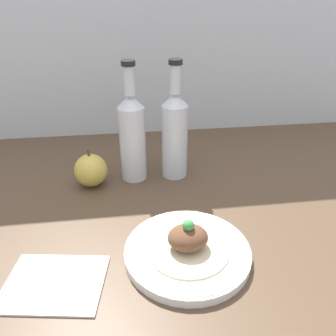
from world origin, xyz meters
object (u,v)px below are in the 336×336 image
object	(u,v)px
apple	(91,170)
plated_food	(188,240)
cider_bottle_right	(175,133)
cider_bottle_left	(132,135)
plate	(187,251)

from	to	relation	value
apple	plated_food	bearing A→B (deg)	-55.70
plated_food	cider_bottle_right	world-z (taller)	cider_bottle_right
plated_food	cider_bottle_left	distance (cm)	32.93
plated_food	cider_bottle_right	size ratio (longest dim) A/B	0.52
plate	apple	size ratio (longest dim) A/B	2.39
plated_food	apple	world-z (taller)	apple
cider_bottle_right	apple	bearing A→B (deg)	-173.73
plated_food	cider_bottle_left	xyz separation A→B (cm)	(-8.52, 30.71, 8.30)
plate	cider_bottle_left	bearing A→B (deg)	105.50
plate	plated_food	size ratio (longest dim) A/B	1.51
apple	plate	bearing A→B (deg)	-55.70
cider_bottle_left	apple	xyz separation A→B (cm)	(-10.82, -2.36, -7.84)
plated_food	cider_bottle_right	bearing A→B (deg)	85.90
plate	apple	xyz separation A→B (cm)	(-19.33, 28.34, 3.01)
cider_bottle_right	plated_food	bearing A→B (deg)	-94.10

